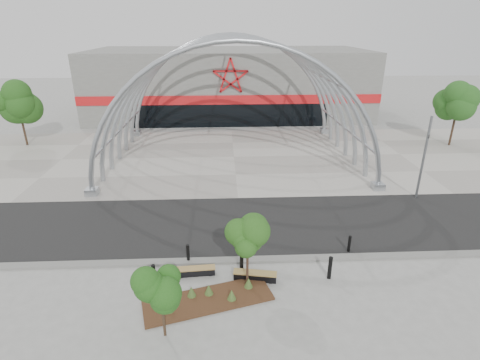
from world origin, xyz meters
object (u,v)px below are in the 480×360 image
(signal_pole, at_px, (424,157))
(street_tree_0, at_px, (160,284))
(street_tree_1, at_px, (248,243))
(bench_0, at_px, (195,271))
(bollard_2, at_px, (242,263))
(bench_1, at_px, (255,276))

(signal_pole, distance_m, street_tree_0, 19.20)
(street_tree_1, distance_m, bench_0, 3.32)
(bollard_2, bearing_deg, street_tree_0, -130.04)
(street_tree_1, bearing_deg, bollard_2, 101.51)
(signal_pole, distance_m, street_tree_1, 14.97)
(street_tree_1, bearing_deg, bench_1, 50.72)
(street_tree_0, distance_m, bench_1, 5.30)
(bollard_2, bearing_deg, signal_pole, 32.49)
(bench_1, bearing_deg, bench_0, 169.71)
(street_tree_0, relative_size, bench_1, 1.61)
(street_tree_1, relative_size, bollard_2, 2.84)
(street_tree_1, height_order, bench_0, street_tree_1)
(signal_pole, relative_size, bench_0, 2.96)
(street_tree_1, distance_m, bench_1, 2.19)
(signal_pole, height_order, bench_1, signal_pole)
(signal_pole, xyz_separation_m, street_tree_0, (-15.37, -11.50, -0.58))
(street_tree_0, relative_size, street_tree_1, 1.02)
(signal_pole, height_order, street_tree_1, signal_pole)
(street_tree_1, xyz_separation_m, bollard_2, (-0.20, 1.00, -1.74))
(street_tree_1, relative_size, bench_0, 1.69)
(bollard_2, bearing_deg, bench_0, -179.40)
(street_tree_1, height_order, bollard_2, street_tree_1)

